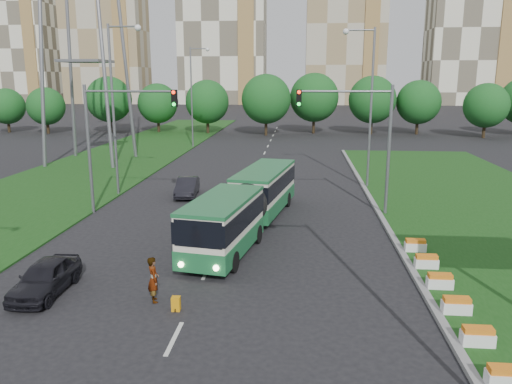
# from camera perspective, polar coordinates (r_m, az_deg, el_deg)

# --- Properties ---
(ground) EXTENTS (360.00, 360.00, 0.00)m
(ground) POSITION_cam_1_polar(r_m,az_deg,el_deg) (22.28, 2.13, -9.18)
(ground) COLOR black
(ground) RESTS_ON ground
(grass_median) EXTENTS (14.00, 60.00, 0.15)m
(grass_median) POSITION_cam_1_polar(r_m,az_deg,el_deg) (32.13, 26.81, -3.50)
(grass_median) COLOR #164112
(grass_median) RESTS_ON ground
(median_kerb) EXTENTS (0.30, 60.00, 0.18)m
(median_kerb) POSITION_cam_1_polar(r_m,az_deg,el_deg) (30.23, 14.48, -3.43)
(median_kerb) COLOR gray
(median_kerb) RESTS_ON ground
(left_verge) EXTENTS (12.00, 110.00, 0.10)m
(left_verge) POSITION_cam_1_polar(r_m,az_deg,el_deg) (50.12, -17.34, 2.73)
(left_verge) COLOR #164112
(left_verge) RESTS_ON ground
(lane_markings) EXTENTS (0.20, 100.00, 0.01)m
(lane_markings) POSITION_cam_1_polar(r_m,az_deg,el_deg) (41.67, -0.57, 1.29)
(lane_markings) COLOR silver
(lane_markings) RESTS_ON ground
(flower_planters) EXTENTS (1.10, 11.50, 0.60)m
(flower_planters) POSITION_cam_1_polar(r_m,az_deg,el_deg) (20.59, 21.06, -10.64)
(flower_planters) COLOR white
(flower_planters) RESTS_ON grass_median
(traffic_mast_median) EXTENTS (5.76, 0.32, 8.00)m
(traffic_mast_median) POSITION_cam_1_polar(r_m,az_deg,el_deg) (31.01, 12.10, 7.01)
(traffic_mast_median) COLOR slate
(traffic_mast_median) RESTS_ON ground
(traffic_mast_left) EXTENTS (5.76, 0.32, 8.00)m
(traffic_mast_left) POSITION_cam_1_polar(r_m,az_deg,el_deg) (31.88, -16.02, 6.95)
(traffic_mast_left) COLOR slate
(traffic_mast_left) RESTS_ON ground
(street_lamps) EXTENTS (36.00, 60.00, 12.00)m
(street_lamps) POSITION_cam_1_polar(r_m,az_deg,el_deg) (30.98, -2.42, 8.49)
(street_lamps) COLOR slate
(street_lamps) RESTS_ON ground
(tree_line) EXTENTS (120.00, 8.00, 9.00)m
(tree_line) POSITION_cam_1_polar(r_m,az_deg,el_deg) (76.26, 11.98, 9.69)
(tree_line) COLOR #144C1A
(tree_line) RESTS_ON ground
(apartment_tower_west) EXTENTS (26.00, 15.00, 48.00)m
(apartment_tower_west) POSITION_cam_1_polar(r_m,az_deg,el_deg) (183.62, -16.83, 17.23)
(apartment_tower_west) COLOR #BCB397
(apartment_tower_west) RESTS_ON ground
(apartment_tower_cwest) EXTENTS (28.00, 15.00, 52.00)m
(apartment_tower_cwest) POSITION_cam_1_polar(r_m,az_deg,el_deg) (173.50, -3.81, 18.67)
(apartment_tower_cwest) COLOR #EBE9CC
(apartment_tower_cwest) RESTS_ON ground
(apartment_tower_ceast) EXTENTS (25.00, 15.00, 50.00)m
(apartment_tower_ceast) POSITION_cam_1_polar(r_m,az_deg,el_deg) (172.01, 10.19, 18.22)
(apartment_tower_ceast) COLOR #BCB397
(apartment_tower_ceast) RESTS_ON ground
(apartment_tower_east) EXTENTS (27.00, 15.00, 47.00)m
(apartment_tower_east) POSITION_cam_1_polar(r_m,az_deg,el_deg) (179.61, 23.56, 16.68)
(apartment_tower_east) COLOR #EBE9CC
(apartment_tower_east) RESTS_ON ground
(midrise_west) EXTENTS (22.00, 14.00, 36.00)m
(midrise_west) POSITION_cam_1_polar(r_m,az_deg,el_deg) (196.02, -25.15, 14.51)
(midrise_west) COLOR #EBE9CC
(midrise_west) RESTS_ON ground
(articulated_bus) EXTENTS (2.38, 15.24, 2.51)m
(articulated_bus) POSITION_cam_1_polar(r_m,az_deg,el_deg) (27.86, -1.13, -1.32)
(articulated_bus) COLOR beige
(articulated_bus) RESTS_ON ground
(car_left_near) EXTENTS (1.63, 3.99, 1.35)m
(car_left_near) POSITION_cam_1_polar(r_m,az_deg,el_deg) (21.66, -22.94, -8.97)
(car_left_near) COLOR black
(car_left_near) RESTS_ON ground
(car_left_far) EXTENTS (1.80, 4.18, 1.34)m
(car_left_far) POSITION_cam_1_polar(r_m,az_deg,el_deg) (36.45, -7.88, 0.56)
(car_left_far) COLOR black
(car_left_far) RESTS_ON ground
(pedestrian) EXTENTS (0.66, 0.77, 1.79)m
(pedestrian) POSITION_cam_1_polar(r_m,az_deg,el_deg) (19.64, -11.64, -9.76)
(pedestrian) COLOR gray
(pedestrian) RESTS_ON ground
(shopping_trolley) EXTENTS (0.31, 0.33, 0.54)m
(shopping_trolley) POSITION_cam_1_polar(r_m,az_deg,el_deg) (19.02, -9.14, -12.50)
(shopping_trolley) COLOR orange
(shopping_trolley) RESTS_ON ground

